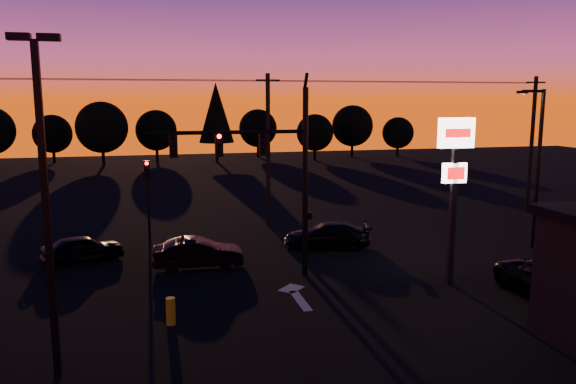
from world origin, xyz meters
name	(u,v)px	position (x,y,z in m)	size (l,w,h in m)	color
ground	(294,311)	(0.00, 0.00, 0.00)	(120.00, 120.00, 0.00)	black
lane_arrow	(296,295)	(0.50, 1.67, 0.01)	(1.20, 3.10, 0.01)	beige
traffic_signal_mast	(268,163)	(-0.10, 3.99, 4.94)	(6.79, 0.52, 8.58)	black
secondary_signal	(148,189)	(-5.00, 11.49, 2.86)	(0.30, 0.31, 4.35)	black
parking_lot_light	(45,187)	(-7.50, -3.00, 5.27)	(1.25, 0.30, 9.14)	black
pylon_sign	(455,165)	(7.00, 1.50, 4.91)	(1.50, 0.28, 6.80)	black
streetlight	(537,162)	(13.91, 5.50, 4.42)	(1.55, 0.35, 8.00)	black
utility_pole_1	(268,149)	(2.00, 14.00, 4.59)	(1.40, 0.26, 9.00)	black
utility_pole_2	(532,143)	(20.00, 14.00, 4.59)	(1.40, 0.26, 9.00)	black
power_wires	(268,81)	(2.00, 14.00, 8.57)	(36.00, 1.22, 0.07)	black
bollard	(171,311)	(-4.33, -0.14, 0.47)	(0.31, 0.31, 0.94)	#B4AF11
tree_1	(53,134)	(-16.00, 53.00, 3.43)	(4.54, 4.54, 5.71)	black
tree_2	(102,127)	(-10.00, 48.00, 4.37)	(5.77, 5.78, 7.26)	black
tree_3	(156,130)	(-4.00, 52.00, 3.75)	(4.95, 4.95, 6.22)	black
tree_4	(216,113)	(3.00, 49.00, 5.93)	(4.18, 4.18, 9.50)	black
tree_5	(258,128)	(9.00, 54.00, 3.75)	(4.95, 4.95, 6.22)	black
tree_6	(315,133)	(15.00, 48.00, 3.43)	(4.54, 4.54, 5.71)	black
tree_7	(352,126)	(21.00, 51.00, 4.06)	(5.36, 5.36, 6.74)	black
tree_8	(398,133)	(27.00, 50.00, 3.12)	(4.12, 4.12, 5.19)	black
car_left	(83,248)	(-8.02, 8.44, 0.63)	(1.48, 3.68, 1.25)	black
car_mid	(198,253)	(-2.87, 6.25, 0.66)	(1.40, 4.01, 1.32)	black
car_right	(327,235)	(3.84, 8.14, 0.64)	(1.79, 4.41, 1.28)	black
suv_parked	(552,282)	(9.83, -1.08, 0.66)	(2.19, 4.76, 1.32)	black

